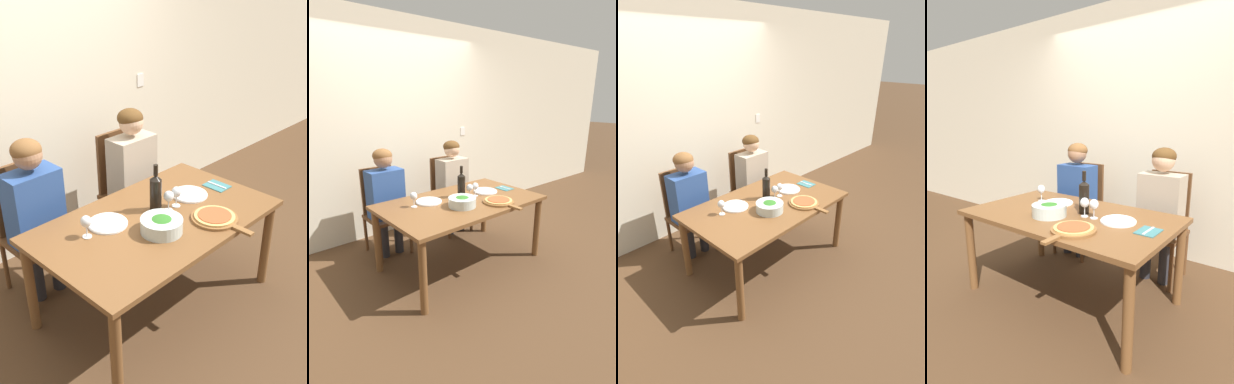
{
  "view_description": "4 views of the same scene",
  "coord_description": "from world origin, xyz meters",
  "views": [
    {
      "loc": [
        -1.88,
        -1.78,
        2.26
      ],
      "look_at": [
        0.12,
        0.14,
        0.82
      ],
      "focal_mm": 42.0,
      "sensor_mm": 36.0,
      "label": 1
    },
    {
      "loc": [
        -1.88,
        -2.24,
        1.75
      ],
      "look_at": [
        0.04,
        0.02,
        0.81
      ],
      "focal_mm": 28.0,
      "sensor_mm": 36.0,
      "label": 2
    },
    {
      "loc": [
        -1.96,
        -1.95,
        2.19
      ],
      "look_at": [
        0.11,
        0.03,
        0.8
      ],
      "focal_mm": 28.0,
      "sensor_mm": 36.0,
      "label": 3
    },
    {
      "loc": [
        1.44,
        -1.77,
        1.43
      ],
      "look_at": [
        0.12,
        -0.02,
        0.92
      ],
      "focal_mm": 28.0,
      "sensor_mm": 36.0,
      "label": 4
    }
  ],
  "objects": [
    {
      "name": "wine_bottle",
      "position": [
        0.08,
        0.08,
        0.86
      ],
      "size": [
        0.08,
        0.08,
        0.34
      ],
      "color": "black",
      "rests_on": "dining_table"
    },
    {
      "name": "broccoli_bowl",
      "position": [
        -0.1,
        -0.14,
        0.77
      ],
      "size": [
        0.27,
        0.27,
        0.1
      ],
      "color": "silver",
      "rests_on": "dining_table"
    },
    {
      "name": "person_man",
      "position": [
        0.46,
        0.71,
        0.74
      ],
      "size": [
        0.47,
        0.51,
        1.22
      ],
      "color": "#28282D",
      "rests_on": "ground"
    },
    {
      "name": "wine_glass_right",
      "position": [
        0.22,
        0.02,
        0.83
      ],
      "size": [
        0.07,
        0.07,
        0.15
      ],
      "color": "silver",
      "rests_on": "dining_table"
    },
    {
      "name": "chair_left",
      "position": [
        -0.48,
        0.82,
        0.52
      ],
      "size": [
        0.42,
        0.42,
        0.99
      ],
      "color": "brown",
      "rests_on": "ground"
    },
    {
      "name": "ground_plane",
      "position": [
        0.0,
        0.0,
        0.0
      ],
      "size": [
        40.0,
        40.0,
        0.0
      ],
      "primitive_type": "plane",
      "color": "#4C331E"
    },
    {
      "name": "dinner_plate_right",
      "position": [
        0.41,
        0.05,
        0.73
      ],
      "size": [
        0.27,
        0.27,
        0.02
      ],
      "color": "white",
      "rests_on": "dining_table"
    },
    {
      "name": "wine_glass_centre",
      "position": [
        0.13,
        0.01,
        0.83
      ],
      "size": [
        0.07,
        0.07,
        0.15
      ],
      "color": "silver",
      "rests_on": "dining_table"
    },
    {
      "name": "wine_glass_left",
      "position": [
        -0.47,
        0.15,
        0.83
      ],
      "size": [
        0.07,
        0.07,
        0.15
      ],
      "color": "silver",
      "rests_on": "dining_table"
    },
    {
      "name": "dining_table",
      "position": [
        0.0,
        0.0,
        0.64
      ],
      "size": [
        1.64,
        0.97,
        0.72
      ],
      "color": "brown",
      "rests_on": "ground"
    },
    {
      "name": "person_woman",
      "position": [
        -0.48,
        0.71,
        0.74
      ],
      "size": [
        0.47,
        0.51,
        1.22
      ],
      "color": "#28282D",
      "rests_on": "ground"
    },
    {
      "name": "pizza_on_board",
      "position": [
        0.26,
        -0.29,
        0.74
      ],
      "size": [
        0.31,
        0.45,
        0.04
      ],
      "color": "brown",
      "rests_on": "dining_table"
    },
    {
      "name": "chair_right",
      "position": [
        0.46,
        0.82,
        0.52
      ],
      "size": [
        0.42,
        0.42,
        0.99
      ],
      "color": "brown",
      "rests_on": "ground"
    },
    {
      "name": "dinner_plate_left",
      "position": [
        -0.28,
        0.18,
        0.73
      ],
      "size": [
        0.27,
        0.27,
        0.02
      ],
      "color": "white",
      "rests_on": "dining_table"
    },
    {
      "name": "fork_on_napkin",
      "position": [
        0.67,
        0.0,
        0.73
      ],
      "size": [
        0.14,
        0.18,
        0.01
      ],
      "color": "#387075",
      "rests_on": "dining_table"
    },
    {
      "name": "back_wall",
      "position": [
        0.0,
        1.29,
        1.35
      ],
      "size": [
        10.0,
        0.06,
        2.7
      ],
      "color": "beige",
      "rests_on": "ground"
    }
  ]
}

